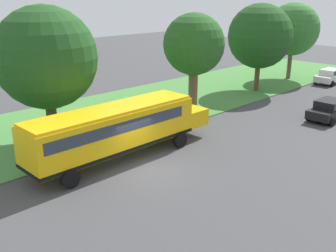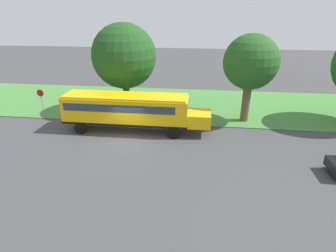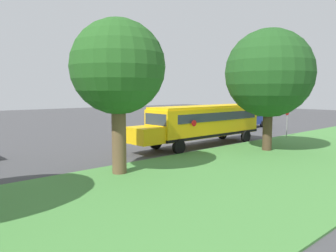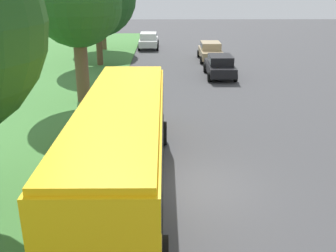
{
  "view_description": "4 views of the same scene",
  "coord_description": "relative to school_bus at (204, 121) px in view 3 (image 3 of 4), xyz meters",
  "views": [
    {
      "loc": [
        14.74,
        -13.08,
        9.21
      ],
      "look_at": [
        -0.88,
        2.28,
        1.82
      ],
      "focal_mm": 42.0,
      "sensor_mm": 36.0,
      "label": 1
    },
    {
      "loc": [
        17.88,
        5.57,
        9.45
      ],
      "look_at": [
        -0.0,
        3.39,
        1.62
      ],
      "focal_mm": 28.0,
      "sensor_mm": 36.0,
      "label": 2
    },
    {
      "loc": [
        -19.83,
        19.13,
        4.28
      ],
      "look_at": [
        -2.15,
        3.29,
        1.78
      ],
      "focal_mm": 35.0,
      "sensor_mm": 36.0,
      "label": 3
    },
    {
      "loc": [
        -1.16,
        -11.71,
        6.58
      ],
      "look_at": [
        -1.04,
        2.38,
        1.32
      ],
      "focal_mm": 42.0,
      "sensor_mm": 36.0,
      "label": 4
    }
  ],
  "objects": [
    {
      "name": "school_bus",
      "position": [
        0.0,
        0.0,
        0.0
      ],
      "size": [
        2.85,
        12.42,
        3.16
      ],
      "color": "yellow",
      "rests_on": "ground"
    },
    {
      "name": "ground_plane",
      "position": [
        2.48,
        0.22,
        -1.92
      ],
      "size": [
        120.0,
        120.0,
        0.0
      ],
      "primitive_type": "plane",
      "color": "#424244"
    },
    {
      "name": "oak_tree_beside_bus",
      "position": [
        -4.82,
        -1.63,
        3.72
      ],
      "size": [
        6.22,
        6.22,
        8.69
      ],
      "color": "#4C3826",
      "rests_on": "ground"
    },
    {
      "name": "stop_sign",
      "position": [
        -2.12,
        -9.24,
        -0.19
      ],
      "size": [
        0.08,
        0.68,
        2.74
      ],
      "color": "gray",
      "rests_on": "ground"
    },
    {
      "name": "oak_tree_roadside_mid",
      "position": [
        -3.11,
        10.1,
        3.46
      ],
      "size": [
        4.79,
        4.79,
        7.92
      ],
      "color": "brown",
      "rests_on": "ground"
    },
    {
      "name": "grass_verge",
      "position": [
        -7.52,
        0.22,
        -1.88
      ],
      "size": [
        12.0,
        80.0,
        0.08
      ],
      "primitive_type": "cube",
      "color": "#47843D",
      "rests_on": "ground"
    },
    {
      "name": "pickup_truck",
      "position": [
        5.18,
        -13.79,
        -0.85
      ],
      "size": [
        2.28,
        5.4,
        2.1
      ],
      "color": "#283D93",
      "rests_on": "ground"
    }
  ]
}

